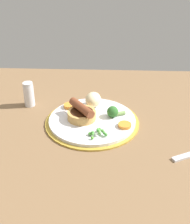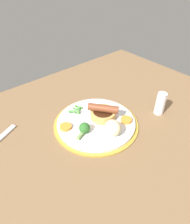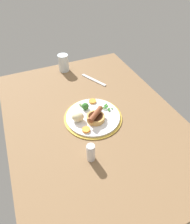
{
  "view_description": "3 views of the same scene",
  "coord_description": "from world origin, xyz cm",
  "px_view_note": "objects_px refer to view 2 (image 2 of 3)",
  "views": [
    {
      "loc": [
        -3.7,
        77.82,
        53.28
      ],
      "look_at": [
        -0.29,
        0.74,
        7.22
      ],
      "focal_mm": 50.0,
      "sensor_mm": 36.0,
      "label": 1
    },
    {
      "loc": [
        -31.74,
        -37.18,
        47.47
      ],
      "look_at": [
        1.07,
        1.12,
        7.24
      ],
      "focal_mm": 32.0,
      "sensor_mm": 36.0,
      "label": 2
    },
    {
      "loc": [
        63.48,
        -26.18,
        70.43
      ],
      "look_at": [
        0.25,
        1.16,
        6.08
      ],
      "focal_mm": 32.0,
      "sensor_mm": 36.0,
      "label": 3
    }
  ],
  "objects_px": {
    "pea_pile": "(76,110)",
    "broccoli_floret_near": "(84,129)",
    "carrot_slice_3": "(66,127)",
    "sausage_pudding": "(103,113)",
    "salt_shaker": "(160,104)",
    "carrot_slice_2": "(126,120)",
    "dinner_plate": "(96,123)",
    "potato_chunk_1": "(113,128)"
  },
  "relations": [
    {
      "from": "broccoli_floret_near",
      "to": "carrot_slice_3",
      "type": "xyz_separation_m",
      "value": [
        -0.03,
        0.05,
        -0.01
      ]
    },
    {
      "from": "sausage_pudding",
      "to": "potato_chunk_1",
      "type": "xyz_separation_m",
      "value": [
        -0.03,
        -0.08,
        0.0
      ]
    },
    {
      "from": "sausage_pudding",
      "to": "broccoli_floret_near",
      "type": "relative_size",
      "value": 1.66
    },
    {
      "from": "pea_pile",
      "to": "sausage_pudding",
      "type": "bearing_deg",
      "value": -58.18
    },
    {
      "from": "carrot_slice_3",
      "to": "pea_pile",
      "type": "bearing_deg",
      "value": 30.44
    },
    {
      "from": "sausage_pudding",
      "to": "broccoli_floret_near",
      "type": "bearing_deg",
      "value": -117.06
    },
    {
      "from": "carrot_slice_3",
      "to": "carrot_slice_2",
      "type": "bearing_deg",
      "value": -31.08
    },
    {
      "from": "sausage_pudding",
      "to": "pea_pile",
      "type": "height_order",
      "value": "sausage_pudding"
    },
    {
      "from": "sausage_pudding",
      "to": "dinner_plate",
      "type": "bearing_deg",
      "value": -124.13
    },
    {
      "from": "dinner_plate",
      "to": "potato_chunk_1",
      "type": "relative_size",
      "value": 5.04
    },
    {
      "from": "sausage_pudding",
      "to": "carrot_slice_3",
      "type": "height_order",
      "value": "sausage_pudding"
    },
    {
      "from": "broccoli_floret_near",
      "to": "dinner_plate",
      "type": "bearing_deg",
      "value": -7.23
    },
    {
      "from": "pea_pile",
      "to": "carrot_slice_2",
      "type": "xyz_separation_m",
      "value": [
        0.09,
        -0.15,
        -0.0
      ]
    },
    {
      "from": "broccoli_floret_near",
      "to": "carrot_slice_2",
      "type": "distance_m",
      "value": 0.15
    },
    {
      "from": "salt_shaker",
      "to": "carrot_slice_3",
      "type": "bearing_deg",
      "value": 156.03
    },
    {
      "from": "pea_pile",
      "to": "carrot_slice_2",
      "type": "height_order",
      "value": "pea_pile"
    },
    {
      "from": "dinner_plate",
      "to": "salt_shaker",
      "type": "height_order",
      "value": "salt_shaker"
    },
    {
      "from": "salt_shaker",
      "to": "pea_pile",
      "type": "bearing_deg",
      "value": 141.88
    },
    {
      "from": "potato_chunk_1",
      "to": "carrot_slice_2",
      "type": "relative_size",
      "value": 1.54
    },
    {
      "from": "sausage_pudding",
      "to": "carrot_slice_3",
      "type": "xyz_separation_m",
      "value": [
        -0.12,
        0.04,
        -0.01
      ]
    },
    {
      "from": "dinner_plate",
      "to": "potato_chunk_1",
      "type": "distance_m",
      "value": 0.08
    },
    {
      "from": "pea_pile",
      "to": "carrot_slice_3",
      "type": "relative_size",
      "value": 1.43
    },
    {
      "from": "carrot_slice_2",
      "to": "salt_shaker",
      "type": "xyz_separation_m",
      "value": [
        0.13,
        -0.03,
        0.02
      ]
    },
    {
      "from": "broccoli_floret_near",
      "to": "potato_chunk_1",
      "type": "xyz_separation_m",
      "value": [
        0.06,
        -0.06,
        0.01
      ]
    },
    {
      "from": "potato_chunk_1",
      "to": "carrot_slice_3",
      "type": "relative_size",
      "value": 1.48
    },
    {
      "from": "carrot_slice_2",
      "to": "salt_shaker",
      "type": "distance_m",
      "value": 0.14
    },
    {
      "from": "broccoli_floret_near",
      "to": "potato_chunk_1",
      "type": "distance_m",
      "value": 0.09
    },
    {
      "from": "broccoli_floret_near",
      "to": "salt_shaker",
      "type": "height_order",
      "value": "salt_shaker"
    },
    {
      "from": "dinner_plate",
      "to": "sausage_pudding",
      "type": "distance_m",
      "value": 0.04
    },
    {
      "from": "dinner_plate",
      "to": "carrot_slice_2",
      "type": "xyz_separation_m",
      "value": [
        0.07,
        -0.06,
        0.01
      ]
    },
    {
      "from": "sausage_pudding",
      "to": "potato_chunk_1",
      "type": "relative_size",
      "value": 1.69
    },
    {
      "from": "potato_chunk_1",
      "to": "carrot_slice_2",
      "type": "height_order",
      "value": "potato_chunk_1"
    },
    {
      "from": "potato_chunk_1",
      "to": "carrot_slice_3",
      "type": "height_order",
      "value": "potato_chunk_1"
    },
    {
      "from": "dinner_plate",
      "to": "carrot_slice_3",
      "type": "bearing_deg",
      "value": 157.83
    },
    {
      "from": "broccoli_floret_near",
      "to": "carrot_slice_3",
      "type": "distance_m",
      "value": 0.06
    },
    {
      "from": "salt_shaker",
      "to": "carrot_slice_2",
      "type": "bearing_deg",
      "value": 166.26
    },
    {
      "from": "sausage_pudding",
      "to": "carrot_slice_2",
      "type": "bearing_deg",
      "value": -3.54
    },
    {
      "from": "pea_pile",
      "to": "broccoli_floret_near",
      "type": "relative_size",
      "value": 0.95
    },
    {
      "from": "potato_chunk_1",
      "to": "carrot_slice_2",
      "type": "bearing_deg",
      "value": 8.42
    },
    {
      "from": "potato_chunk_1",
      "to": "carrot_slice_2",
      "type": "xyz_separation_m",
      "value": [
        0.07,
        0.01,
        -0.02
      ]
    },
    {
      "from": "dinner_plate",
      "to": "carrot_slice_3",
      "type": "distance_m",
      "value": 0.1
    },
    {
      "from": "pea_pile",
      "to": "broccoli_floret_near",
      "type": "distance_m",
      "value": 0.11
    }
  ]
}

